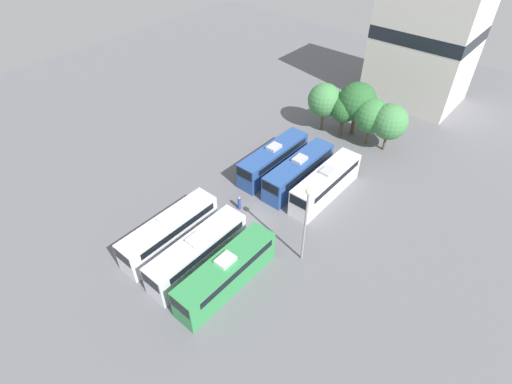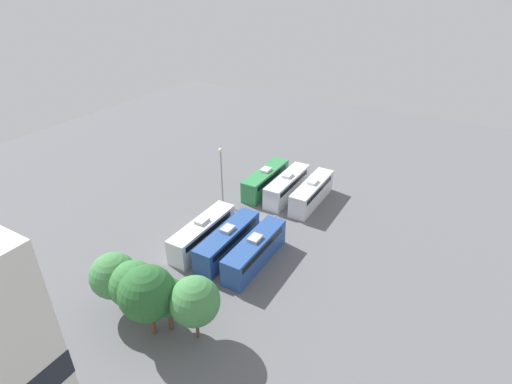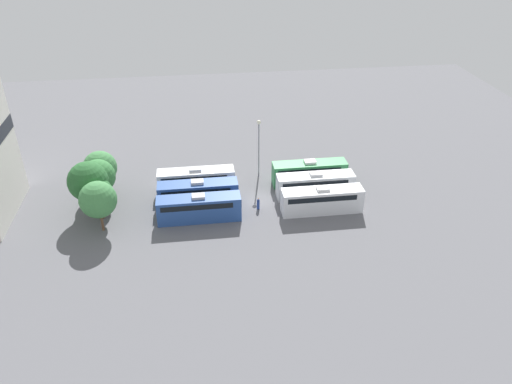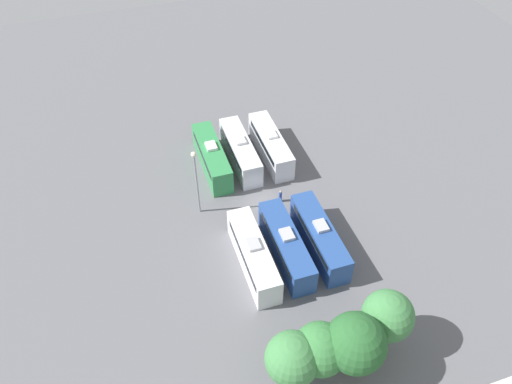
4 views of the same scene
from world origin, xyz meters
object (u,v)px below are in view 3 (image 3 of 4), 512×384
(bus_1, at_px, (315,184))
(bus_2, at_px, (309,172))
(tree_3, at_px, (98,176))
(bus_4, at_px, (198,193))
(tree_0, at_px, (98,200))
(tree_4, at_px, (100,168))
(bus_0, at_px, (322,200))
(worker_person, at_px, (258,204))
(tree_1, at_px, (98,192))
(bus_5, at_px, (196,180))
(bus_3, at_px, (199,207))
(light_pole, at_px, (259,139))
(tree_2, at_px, (88,182))

(bus_1, height_order, bus_2, same)
(bus_2, xyz_separation_m, tree_3, (-1.69, 28.29, 2.29))
(bus_4, relative_size, tree_0, 1.58)
(tree_3, distance_m, tree_4, 2.41)
(bus_0, bearing_deg, tree_4, 73.79)
(worker_person, bearing_deg, tree_1, 88.62)
(bus_1, xyz_separation_m, bus_5, (3.45, 15.83, 0.00))
(bus_3, xyz_separation_m, tree_4, (8.02, 12.65, 2.31))
(bus_4, height_order, tree_0, tree_0)
(bus_0, bearing_deg, bus_1, -0.84)
(light_pole, distance_m, tree_3, 22.19)
(tree_2, bearing_deg, bus_0, -96.31)
(tree_3, bearing_deg, tree_1, -172.84)
(bus_3, bearing_deg, tree_3, 65.96)
(bus_2, relative_size, tree_4, 1.65)
(bus_1, relative_size, worker_person, 6.41)
(bus_2, xyz_separation_m, bus_5, (-0.13, 15.84, 0.00))
(bus_1, bearing_deg, tree_3, 86.17)
(bus_0, bearing_deg, tree_3, 78.36)
(worker_person, bearing_deg, bus_1, -74.15)
(bus_2, bearing_deg, worker_person, 126.07)
(bus_5, relative_size, tree_1, 1.86)
(worker_person, distance_m, tree_1, 20.02)
(tree_2, bearing_deg, bus_5, -72.48)
(worker_person, height_order, tree_1, tree_1)
(bus_5, relative_size, tree_2, 1.43)
(tree_4, bearing_deg, bus_0, -106.21)
(bus_2, relative_size, bus_3, 1.00)
(tree_3, bearing_deg, bus_3, -114.04)
(bus_5, distance_m, tree_1, 13.24)
(tree_3, bearing_deg, light_pole, -77.14)
(bus_2, xyz_separation_m, worker_person, (-5.86, 8.04, -1.01))
(bus_2, xyz_separation_m, light_pole, (3.24, 6.72, 3.99))
(bus_2, bearing_deg, tree_1, 100.95)
(bus_1, height_order, bus_5, same)
(bus_4, relative_size, worker_person, 6.41)
(tree_0, bearing_deg, tree_1, 8.62)
(light_pole, xyz_separation_m, tree_0, (-11.38, 20.69, -1.40))
(worker_person, xyz_separation_m, tree_2, (1.56, 21.00, 4.03))
(tree_3, bearing_deg, bus_0, -101.64)
(bus_2, xyz_separation_m, bus_4, (-3.65, 15.70, 0.00))
(tree_0, bearing_deg, light_pole, -61.19)
(bus_3, distance_m, tree_4, 15.16)
(bus_2, xyz_separation_m, bus_3, (-7.30, 15.71, 0.00))
(tree_1, relative_size, tree_3, 0.89)
(light_pole, bearing_deg, tree_3, 102.86)
(worker_person, relative_size, light_pole, 0.19)
(tree_0, bearing_deg, bus_0, -88.66)
(tree_0, xyz_separation_m, tree_1, (2.76, 0.42, -0.54))
(bus_5, xyz_separation_m, tree_3, (-1.56, 12.44, 2.29))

